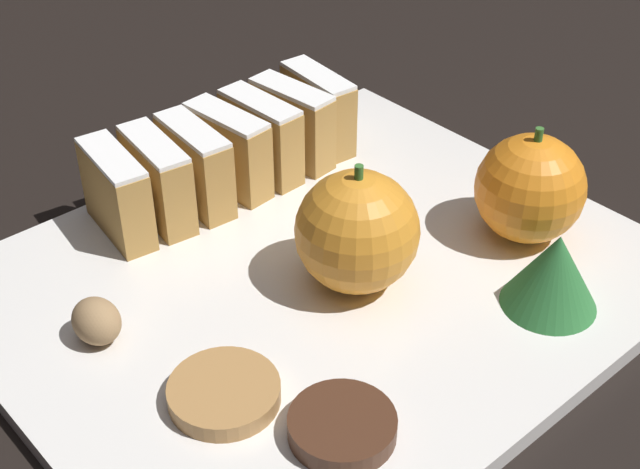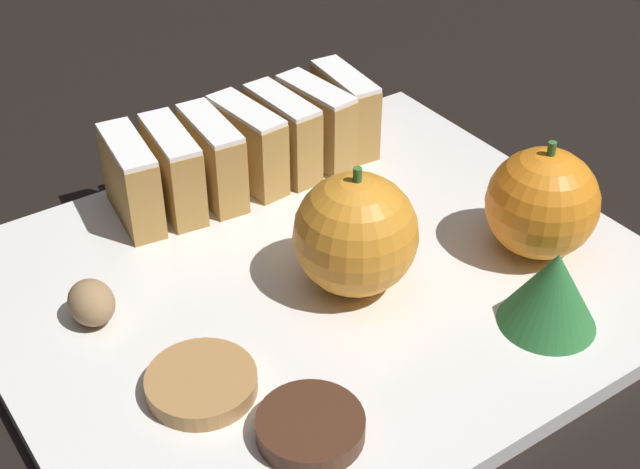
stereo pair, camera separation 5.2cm
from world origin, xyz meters
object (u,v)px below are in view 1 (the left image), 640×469
orange_near (357,232)px  orange_far (530,189)px  walnut (96,321)px  chocolate_cookie (342,426)px

orange_near → orange_far: size_ratio=1.05×
orange_near → walnut: (-0.06, -0.14, -0.02)m
walnut → chocolate_cookie: 0.15m
walnut → chocolate_cookie: walnut is taller
orange_far → chocolate_cookie: (0.05, -0.20, -0.03)m
orange_near → orange_far: 0.12m
orange_near → orange_far: bearing=72.3°
orange_far → walnut: 0.27m
orange_far → orange_near: bearing=-107.7°
orange_near → orange_far: orange_near is taller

